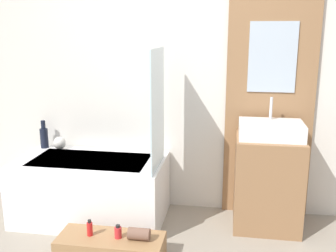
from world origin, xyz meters
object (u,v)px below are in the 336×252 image
Objects in this scene: wooden_step_bench at (111,248)px; bottle_soap_secondary at (118,232)px; sink at (271,130)px; bottle_soap_primary at (90,228)px; vase_tall_dark at (44,137)px; vase_round_light at (60,143)px; bathtub at (92,189)px.

bottle_soap_secondary is (0.06, 0.00, 0.14)m from wooden_step_bench.
bottle_soap_primary is at bearing -151.34° from sink.
vase_tall_dark is at bearing 175.25° from sink.
bottle_soap_primary is at bearing -49.35° from vase_tall_dark.
bottle_soap_primary reaches higher than bottle_soap_secondary.
vase_round_light is (0.17, -0.02, -0.05)m from vase_tall_dark.
vase_round_light is at bearing 124.62° from bottle_soap_primary.
vase_tall_dark is 1.43m from bottle_soap_secondary.
sink is 4.17× the size of bottle_soap_primary.
vase_tall_dark is at bearing 137.68° from bottle_soap_secondary.
vase_tall_dark is at bearing 153.66° from bathtub.
sink reaches higher than vase_round_light.
sink reaches higher than bottle_soap_primary.
vase_round_light reaches higher than bathtub.
wooden_step_bench is 2.93× the size of vase_tall_dark.
bathtub is 10.44× the size of bottle_soap_primary.
wooden_step_bench is 0.22m from bottle_soap_primary.
bathtub reaches higher than bottle_soap_primary.
vase_round_light reaches higher than bottle_soap_primary.
vase_tall_dark is at bearing 135.93° from wooden_step_bench.
vase_round_light is 1.15m from bottle_soap_primary.
bathtub is 4.86× the size of vase_tall_dark.
bottle_soap_primary is (-1.35, -0.74, -0.63)m from sink.
vase_round_light is (-0.40, 0.26, 0.34)m from bathtub.
bathtub is 0.59m from vase_round_light.
sink is 4.34× the size of vase_round_light.
sink reaches higher than bottle_soap_secondary.
wooden_step_bench is 7.79× the size of bottle_soap_secondary.
vase_round_light is 0.96× the size of bottle_soap_primary.
vase_tall_dark reaches higher than wooden_step_bench.
vase_tall_dark is 2.65× the size of bottle_soap_secondary.
vase_tall_dark is (-2.13, 0.18, -0.20)m from sink.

